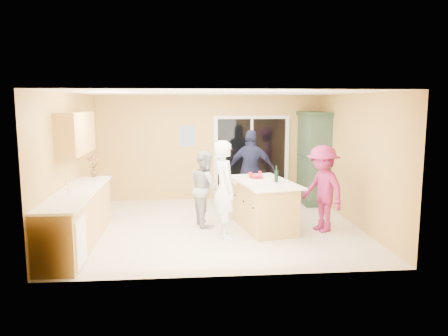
{
  "coord_description": "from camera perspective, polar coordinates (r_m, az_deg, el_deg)",
  "views": [
    {
      "loc": [
        -0.59,
        -8.32,
        2.42
      ],
      "look_at": [
        0.15,
        0.1,
        1.15
      ],
      "focal_mm": 35.0,
      "sensor_mm": 36.0,
      "label": 1
    }
  ],
  "objects": [
    {
      "name": "wall_back",
      "position": [
        10.9,
        -1.89,
        2.64
      ],
      "size": [
        5.5,
        0.1,
        2.6
      ],
      "primitive_type": "cube",
      "color": "#E9BF60",
      "rests_on": "ground"
    },
    {
      "name": "wall_right",
      "position": [
        9.04,
        16.72,
        1.06
      ],
      "size": [
        0.1,
        5.0,
        2.6
      ],
      "primitive_type": "cube",
      "color": "#E9BF60",
      "rests_on": "ground"
    },
    {
      "name": "wine_bottle",
      "position": [
        8.3,
        6.84,
        -1.01
      ],
      "size": [
        0.07,
        0.07,
        0.31
      ],
      "rotation": [
        0.0,
        0.0,
        -0.26
      ],
      "color": "black",
      "rests_on": "kitchen_island"
    },
    {
      "name": "tulip_vase",
      "position": [
        9.13,
        -16.73,
        0.26
      ],
      "size": [
        0.24,
        0.17,
        0.44
      ],
      "primitive_type": "imported",
      "rotation": [
        0.0,
        0.0,
        0.06
      ],
      "color": "red",
      "rests_on": "left_cabinet_run"
    },
    {
      "name": "woman_magenta",
      "position": [
        8.42,
        12.74,
        -2.64
      ],
      "size": [
        0.95,
        1.2,
        1.63
      ],
      "primitive_type": "imported",
      "rotation": [
        0.0,
        0.0,
        -1.2
      ],
      "color": "maroon",
      "rests_on": "floor"
    },
    {
      "name": "kitchen_island",
      "position": [
        8.51,
        5.22,
        -4.97
      ],
      "size": [
        1.27,
        1.91,
        0.93
      ],
      "rotation": [
        0.0,
        0.0,
        0.18
      ],
      "color": "tan",
      "rests_on": "floor"
    },
    {
      "name": "woman_grey",
      "position": [
        8.65,
        -2.43,
        -2.65
      ],
      "size": [
        0.7,
        0.82,
        1.48
      ],
      "primitive_type": "imported",
      "rotation": [
        0.0,
        0.0,
        1.78
      ],
      "color": "#949496",
      "rests_on": "floor"
    },
    {
      "name": "ceiling",
      "position": [
        8.34,
        -0.98,
        9.78
      ],
      "size": [
        5.5,
        5.0,
        0.1
      ],
      "primitive_type": "cube",
      "color": "white",
      "rests_on": "wall_back"
    },
    {
      "name": "left_cabinet_run",
      "position": [
        7.76,
        -18.83,
        -6.54
      ],
      "size": [
        0.65,
        3.05,
        1.24
      ],
      "color": "tan",
      "rests_on": "floor"
    },
    {
      "name": "green_hutch",
      "position": [
        10.76,
        11.66,
        1.18
      ],
      "size": [
        0.63,
        1.2,
        2.21
      ],
      "color": "#233828",
      "rests_on": "floor"
    },
    {
      "name": "upper_cabinets",
      "position": [
        8.38,
        -18.77,
        4.36
      ],
      "size": [
        0.35,
        1.6,
        0.75
      ],
      "primitive_type": "cube",
      "color": "tan",
      "rests_on": "wall_left"
    },
    {
      "name": "framed_picture",
      "position": [
        10.83,
        -4.81,
        4.17
      ],
      "size": [
        0.46,
        0.04,
        0.56
      ],
      "color": "tan",
      "rests_on": "wall_back"
    },
    {
      "name": "serving_bowl",
      "position": [
        8.71,
        4.27,
        -1.11
      ],
      "size": [
        0.28,
        0.28,
        0.06
      ],
      "primitive_type": "imported",
      "rotation": [
        0.0,
        0.0,
        0.08
      ],
      "color": "red",
      "rests_on": "kitchen_island"
    },
    {
      "name": "tumbler_far",
      "position": [
        8.96,
        4.72,
        -0.73
      ],
      "size": [
        0.08,
        0.08,
        0.1
      ],
      "primitive_type": "cylinder",
      "rotation": [
        0.0,
        0.0,
        -0.14
      ],
      "color": "red",
      "rests_on": "kitchen_island"
    },
    {
      "name": "wall_front",
      "position": [
        5.96,
        0.75,
        -2.29
      ],
      "size": [
        5.5,
        0.1,
        2.6
      ],
      "primitive_type": "cube",
      "color": "#E9BF60",
      "rests_on": "ground"
    },
    {
      "name": "tumbler_near",
      "position": [
        8.73,
        3.46,
        -0.94
      ],
      "size": [
        0.1,
        0.1,
        0.11
      ],
      "primitive_type": "cylinder",
      "rotation": [
        0.0,
        0.0,
        -0.39
      ],
      "color": "red",
      "rests_on": "kitchen_island"
    },
    {
      "name": "floor",
      "position": [
        8.69,
        -0.94,
        -7.63
      ],
      "size": [
        5.5,
        5.5,
        0.0
      ],
      "primitive_type": "plane",
      "color": "beige",
      "rests_on": "ground"
    },
    {
      "name": "woman_white",
      "position": [
        7.84,
        0.08,
        -2.78
      ],
      "size": [
        0.54,
        0.71,
        1.76
      ],
      "primitive_type": "imported",
      "rotation": [
        0.0,
        0.0,
        1.76
      ],
      "color": "silver",
      "rests_on": "floor"
    },
    {
      "name": "woman_navy",
      "position": [
        9.86,
        3.6,
        -0.29
      ],
      "size": [
        1.14,
        0.68,
        1.82
      ],
      "primitive_type": "imported",
      "rotation": [
        0.0,
        0.0,
        2.91
      ],
      "color": "#181B35",
      "rests_on": "floor"
    },
    {
      "name": "white_plate",
      "position": [
        8.82,
        5.65,
        -1.18
      ],
      "size": [
        0.26,
        0.26,
        0.01
      ],
      "primitive_type": "cylinder",
      "rotation": [
        0.0,
        0.0,
        -0.43
      ],
      "color": "silver",
      "rests_on": "kitchen_island"
    },
    {
      "name": "wall_left",
      "position": [
        8.67,
        -19.4,
        0.63
      ],
      "size": [
        0.1,
        5.0,
        2.6
      ],
      "primitive_type": "cube",
      "color": "#E9BF60",
      "rests_on": "ground"
    },
    {
      "name": "sliding_door",
      "position": [
        11.0,
        3.6,
        1.37
      ],
      "size": [
        1.9,
        0.07,
        2.1
      ],
      "color": "silver",
      "rests_on": "floor"
    }
  ]
}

